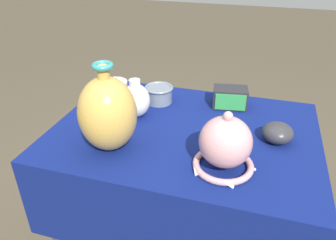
{
  "coord_description": "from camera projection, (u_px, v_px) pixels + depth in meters",
  "views": [
    {
      "loc": [
        0.25,
        -1.07,
        1.46
      ],
      "look_at": [
        -0.02,
        -0.15,
        0.91
      ],
      "focal_mm": 35.0,
      "sensor_mm": 36.0,
      "label": 1
    }
  ],
  "objects": [
    {
      "name": "vase_dome_bell",
      "position": [
        225.0,
        145.0,
        1.03
      ],
      "size": [
        0.2,
        0.21,
        0.21
      ],
      "color": "#D19399",
      "rests_on": "display_table"
    },
    {
      "name": "cup_wide_slate",
      "position": [
        159.0,
        94.0,
        1.47
      ],
      "size": [
        0.13,
        0.13,
        0.08
      ],
      "color": "slate",
      "rests_on": "display_table"
    },
    {
      "name": "display_table",
      "position": [
        183.0,
        152.0,
        1.31
      ],
      "size": [
        1.01,
        0.75,
        0.79
      ],
      "color": "#38383D",
      "rests_on": "ground_plane"
    },
    {
      "name": "bowl_shallow_charcoal",
      "position": [
        278.0,
        133.0,
        1.19
      ],
      "size": [
        0.11,
        0.11,
        0.07
      ],
      "primitive_type": "ellipsoid",
      "color": "#2D2D33",
      "rests_on": "display_table"
    },
    {
      "name": "pot_squat_porcelain",
      "position": [
        115.0,
        88.0,
        1.54
      ],
      "size": [
        0.12,
        0.12,
        0.07
      ],
      "primitive_type": "cylinder",
      "color": "white",
      "rests_on": "display_table"
    },
    {
      "name": "mosaic_tile_box",
      "position": [
        230.0,
        98.0,
        1.42
      ],
      "size": [
        0.16,
        0.12,
        0.09
      ],
      "rotation": [
        0.0,
        0.0,
        0.16
      ],
      "color": "#232328",
      "rests_on": "display_table"
    },
    {
      "name": "jar_round_ivory",
      "position": [
        136.0,
        100.0,
        1.34
      ],
      "size": [
        0.12,
        0.12,
        0.16
      ],
      "color": "white",
      "rests_on": "display_table"
    },
    {
      "name": "vase_tall_bulbous",
      "position": [
        108.0,
        113.0,
        1.11
      ],
      "size": [
        0.2,
        0.2,
        0.31
      ],
      "color": "gold",
      "rests_on": "display_table"
    }
  ]
}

